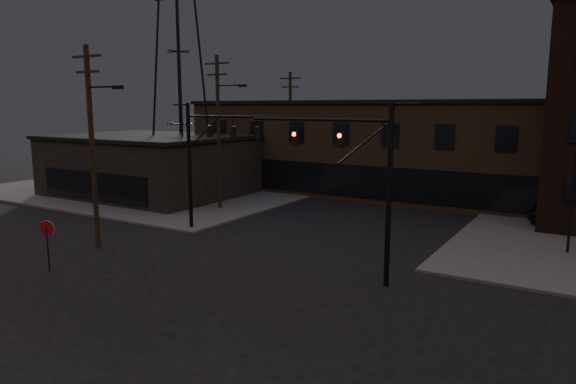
{
  "coord_description": "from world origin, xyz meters",
  "views": [
    {
      "loc": [
        14.09,
        -16.15,
        7.8
      ],
      "look_at": [
        0.68,
        5.74,
        3.5
      ],
      "focal_mm": 32.0,
      "sensor_mm": 36.0,
      "label": 1
    }
  ],
  "objects_px": {
    "traffic_signal_near": "(365,173)",
    "parked_car_lot_a": "(563,215)",
    "traffic_signal_far": "(205,152)",
    "car_crossing": "(454,198)",
    "stop_sign": "(47,234)"
  },
  "relations": [
    {
      "from": "traffic_signal_near",
      "to": "parked_car_lot_a",
      "type": "relative_size",
      "value": 1.94
    },
    {
      "from": "traffic_signal_near",
      "to": "parked_car_lot_a",
      "type": "bearing_deg",
      "value": 66.88
    },
    {
      "from": "stop_sign",
      "to": "car_crossing",
      "type": "xyz_separation_m",
      "value": [
        12.52,
        26.41,
        -1.16
      ]
    },
    {
      "from": "traffic_signal_near",
      "to": "traffic_signal_far",
      "type": "relative_size",
      "value": 1.0
    },
    {
      "from": "traffic_signal_far",
      "to": "stop_sign",
      "type": "relative_size",
      "value": 3.23
    },
    {
      "from": "traffic_signal_far",
      "to": "car_crossing",
      "type": "xyz_separation_m",
      "value": [
        11.23,
        16.43,
        -4.33
      ]
    },
    {
      "from": "traffic_signal_near",
      "to": "car_crossing",
      "type": "distance_m",
      "value": 20.39
    },
    {
      "from": "traffic_signal_far",
      "to": "parked_car_lot_a",
      "type": "xyz_separation_m",
      "value": [
        19.05,
        12.85,
        -4.16
      ]
    },
    {
      "from": "parked_car_lot_a",
      "to": "car_crossing",
      "type": "xyz_separation_m",
      "value": [
        -7.82,
        3.58,
        -0.17
      ]
    },
    {
      "from": "traffic_signal_far",
      "to": "car_crossing",
      "type": "distance_m",
      "value": 20.37
    },
    {
      "from": "traffic_signal_near",
      "to": "parked_car_lot_a",
      "type": "distance_m",
      "value": 18.24
    },
    {
      "from": "traffic_signal_near",
      "to": "traffic_signal_far",
      "type": "distance_m",
      "value": 12.57
    },
    {
      "from": "traffic_signal_near",
      "to": "stop_sign",
      "type": "bearing_deg",
      "value": -154.1
    },
    {
      "from": "traffic_signal_near",
      "to": "car_crossing",
      "type": "xyz_separation_m",
      "value": [
        -0.84,
        19.93,
        -4.24
      ]
    },
    {
      "from": "traffic_signal_far",
      "to": "parked_car_lot_a",
      "type": "height_order",
      "value": "traffic_signal_far"
    }
  ]
}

